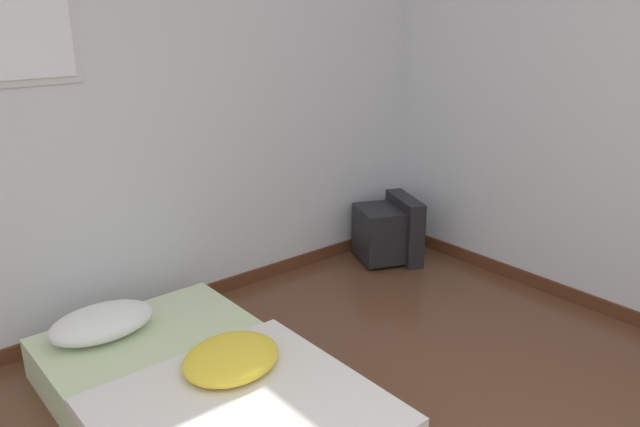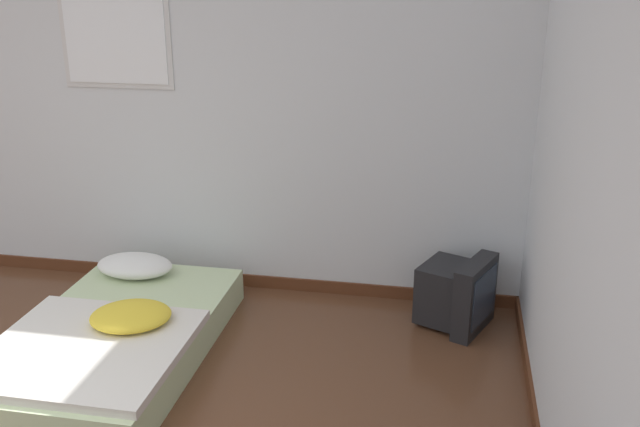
{
  "view_description": "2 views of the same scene",
  "coord_description": "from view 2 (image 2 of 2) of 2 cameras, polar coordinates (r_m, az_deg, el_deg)",
  "views": [
    {
      "loc": [
        -0.89,
        -0.43,
        1.81
      ],
      "look_at": [
        1.23,
        2.12,
        0.66
      ],
      "focal_mm": 35.0,
      "sensor_mm": 36.0,
      "label": 1
    },
    {
      "loc": [
        2.09,
        -1.72,
        2.23
      ],
      "look_at": [
        1.35,
        2.16,
        0.82
      ],
      "focal_mm": 40.0,
      "sensor_mm": 36.0,
      "label": 2
    }
  ],
  "objects": [
    {
      "name": "wall_back",
      "position": [
        5.1,
        -13.82,
        8.41
      ],
      "size": [
        7.6,
        0.08,
        2.6
      ],
      "color": "silver",
      "rests_on": "ground_plane"
    },
    {
      "name": "crt_tv",
      "position": [
        4.66,
        10.91,
        -6.29
      ],
      "size": [
        0.53,
        0.53,
        0.47
      ],
      "color": "black",
      "rests_on": "ground_plane"
    },
    {
      "name": "mattress_bed",
      "position": [
        4.43,
        -16.05,
        -9.39
      ],
      "size": [
        1.05,
        1.79,
        0.36
      ],
      "color": "beige",
      "rests_on": "ground_plane"
    }
  ]
}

